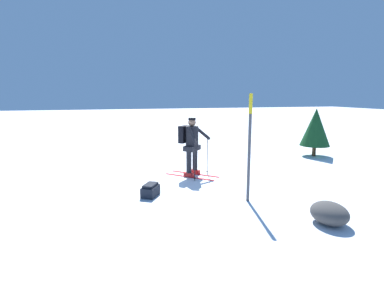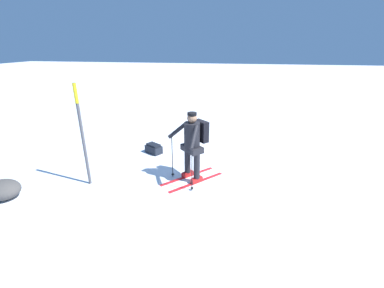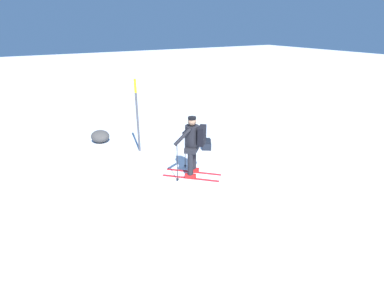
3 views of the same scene
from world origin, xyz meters
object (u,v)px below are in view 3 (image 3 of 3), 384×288
object	(u,v)px
trail_marker	(137,111)
rock_boulder	(100,136)
dropped_backpack	(207,144)
skier	(193,142)

from	to	relation	value
trail_marker	rock_boulder	xyz separation A→B (m)	(1.49, 0.91, -1.17)
dropped_backpack	rock_boulder	xyz separation A→B (m)	(2.41, 2.95, 0.06)
trail_marker	rock_boulder	bearing A→B (deg)	31.31
dropped_backpack	rock_boulder	bearing A→B (deg)	50.79
dropped_backpack	trail_marker	bearing A→B (deg)	65.81
skier	dropped_backpack	size ratio (longest dim) A/B	2.92
skier	dropped_backpack	world-z (taller)	skier
skier	trail_marker	xyz separation A→B (m)	(2.39, 0.65, 0.38)
trail_marker	skier	bearing A→B (deg)	-164.73
dropped_backpack	trail_marker	xyz separation A→B (m)	(0.92, 2.05, 1.24)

